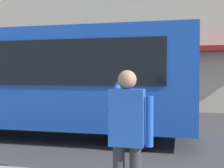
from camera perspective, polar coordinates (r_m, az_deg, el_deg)
The scene contains 3 objects.
ground_plane at distance 8.56m, azimuth 1.94°, elevation -10.34°, with size 60.00×60.00×0.00m, color #38383A.
red_bus at distance 8.93m, azimuth -14.37°, elevation 1.00°, with size 9.05×2.54×3.08m.
pedestrian_photographer at distance 3.50m, azimuth 3.01°, elevation -8.98°, with size 0.53×0.52×1.70m.
Camera 1 is at (-1.65, 8.20, 1.79)m, focal length 47.42 mm.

